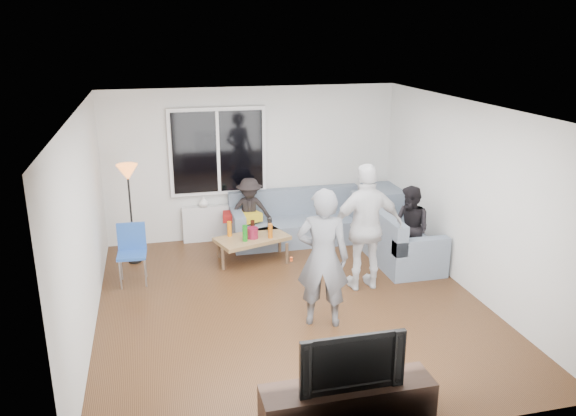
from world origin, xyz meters
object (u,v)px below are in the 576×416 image
object	(u,v)px
player_left	(323,258)
spectator_right	(410,229)
spectator_back	(250,212)
player_right	(367,227)
tv_console	(347,405)
television	(349,358)
side_chair	(132,255)
floor_lamp	(131,215)
sofa_back_section	(299,217)
coffee_table	(252,249)
sofa_right_section	(395,231)

from	to	relation	value
player_left	spectator_right	distance (m)	2.22
spectator_back	player_right	bearing A→B (deg)	-52.64
tv_console	television	world-z (taller)	television
side_chair	floor_lamp	xyz separation A→B (m)	(0.00, 0.81, 0.35)
floor_lamp	spectator_back	xyz separation A→B (m)	(1.90, 0.33, -0.20)
tv_console	spectator_back	bearing A→B (deg)	90.70
spectator_back	sofa_back_section	bearing A→B (deg)	3.14
player_left	tv_console	xyz separation A→B (m)	(-0.33, -1.91, -0.65)
spectator_right	tv_console	distance (m)	3.87
side_chair	floor_lamp	world-z (taller)	floor_lamp
player_left	spectator_back	bearing A→B (deg)	-62.64
spectator_back	player_left	bearing A→B (deg)	-77.06
coffee_table	player_left	distance (m)	2.32
player_left	spectator_back	xyz separation A→B (m)	(-0.39, 2.89, -0.29)
spectator_right	player_left	bearing A→B (deg)	-72.41
coffee_table	spectator_right	distance (m)	2.46
floor_lamp	player_right	xyz separation A→B (m)	(3.18, -1.71, 0.12)
floor_lamp	player_left	size ratio (longest dim) A/B	0.89
sofa_right_section	side_chair	size ratio (longest dim) A/B	2.33
side_chair	spectator_right	world-z (taller)	spectator_right
sofa_right_section	spectator_right	bearing A→B (deg)	-180.00
side_chair	tv_console	size ratio (longest dim) A/B	0.54
floor_lamp	player_left	distance (m)	3.44
player_left	spectator_right	xyz separation A→B (m)	(1.78, 1.31, -0.23)
sofa_back_section	floor_lamp	world-z (taller)	floor_lamp
sofa_right_section	spectator_back	world-z (taller)	spectator_back
side_chair	floor_lamp	distance (m)	0.88
side_chair	spectator_back	size ratio (longest dim) A/B	0.74
sofa_right_section	coffee_table	distance (m)	2.30
coffee_table	spectator_back	xyz separation A→B (m)	(0.09, 0.72, 0.38)
sofa_back_section	player_left	bearing A→B (deg)	-98.87
sofa_back_section	tv_console	distance (m)	4.84
floor_lamp	sofa_right_section	bearing A→B (deg)	-10.13
spectator_right	side_chair	bearing A→B (deg)	-114.99
side_chair	spectator_right	distance (m)	4.10
spectator_back	tv_console	distance (m)	4.81
sofa_back_section	tv_console	size ratio (longest dim) A/B	1.44
coffee_table	player_left	xyz separation A→B (m)	(0.48, -2.17, 0.67)
floor_lamp	player_right	distance (m)	3.61
sofa_back_section	tv_console	xyz separation A→B (m)	(-0.78, -4.77, -0.20)
spectator_right	tv_console	size ratio (longest dim) A/B	0.81
player_left	television	bearing A→B (deg)	99.69
sofa_back_section	spectator_right	distance (m)	2.05
player_right	spectator_back	xyz separation A→B (m)	(-1.28, 2.04, -0.32)
coffee_table	player_left	bearing A→B (deg)	-77.41
sofa_right_section	side_chair	distance (m)	4.07
spectator_right	spectator_back	xyz separation A→B (m)	(-2.17, 1.58, -0.06)
coffee_table	side_chair	world-z (taller)	side_chair
spectator_right	television	distance (m)	3.85
spectator_right	spectator_back	bearing A→B (deg)	-144.84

